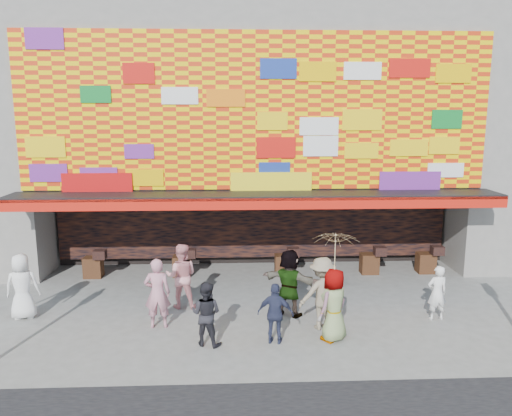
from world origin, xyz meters
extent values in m
plane|color=slate|center=(0.00, 0.00, 0.00)|extent=(90.00, 90.00, 0.00)
cube|color=gray|center=(0.00, 8.00, 6.50)|extent=(15.00, 8.00, 7.00)
cube|color=black|center=(0.00, 9.00, 1.50)|extent=(15.00, 6.00, 3.00)
cube|color=gray|center=(-7.30, 5.00, 1.50)|extent=(0.40, 2.00, 3.00)
cube|color=gray|center=(7.30, 5.00, 1.50)|extent=(0.40, 2.00, 3.00)
cube|color=black|center=(0.00, 3.40, 3.00)|extent=(15.20, 1.60, 0.12)
cube|color=red|center=(0.00, 2.62, 2.85)|extent=(15.20, 0.04, 0.35)
cube|color=#FFD200|center=(0.00, 3.96, 5.55)|extent=(14.80, 0.08, 4.90)
cube|color=black|center=(0.00, 5.85, 1.55)|extent=(14.00, 0.25, 2.50)
imported|color=white|center=(-6.43, 1.17, 0.90)|extent=(0.96, 0.70, 1.80)
imported|color=#C68092|center=(-2.69, 0.42, 0.92)|extent=(0.70, 0.48, 1.85)
imported|color=#232227|center=(-1.38, -0.64, 0.78)|extent=(0.91, 0.81, 1.56)
imported|color=gray|center=(1.55, 0.17, 0.95)|extent=(1.35, 0.97, 1.89)
imported|color=#2C314D|center=(0.28, -0.63, 0.75)|extent=(0.94, 0.55, 1.50)
imported|color=gray|center=(0.80, 1.04, 0.94)|extent=(1.79, 1.33, 1.87)
imported|color=gray|center=(1.71, -0.54, 0.91)|extent=(1.05, 1.01, 1.81)
imported|color=white|center=(4.74, 0.59, 0.75)|extent=(0.58, 0.41, 1.50)
imported|color=pink|center=(-2.21, 1.77, 0.94)|extent=(0.93, 0.74, 1.87)
imported|color=#FFD6A0|center=(1.71, -0.54, 2.21)|extent=(1.20, 1.22, 1.02)
cylinder|color=#4C3326|center=(1.71, -0.54, 1.25)|extent=(0.02, 0.02, 1.00)
camera|label=1|loc=(-0.69, -11.92, 5.47)|focal=35.00mm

